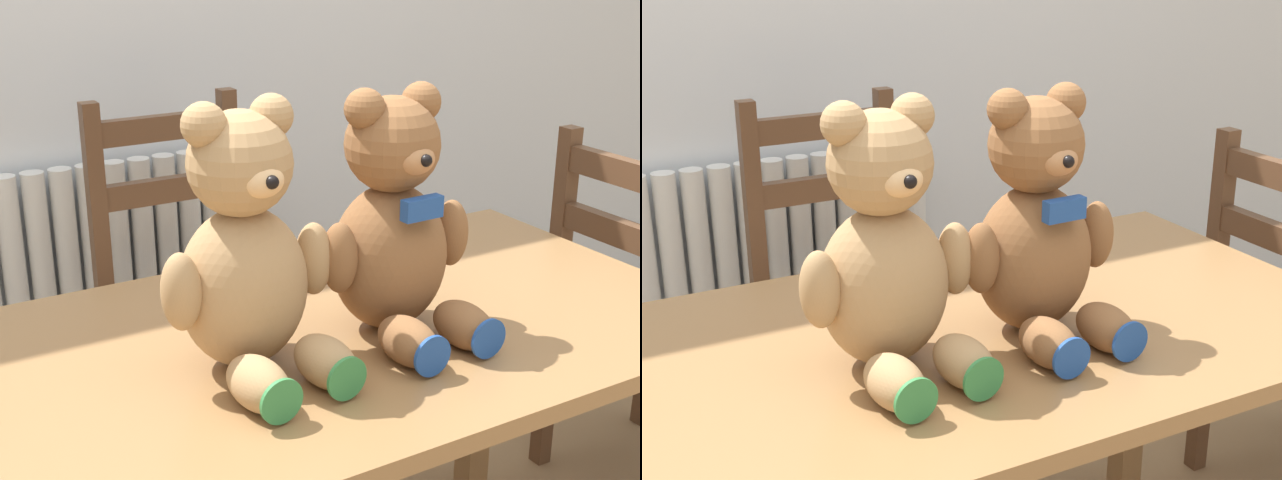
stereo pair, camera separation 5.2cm
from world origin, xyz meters
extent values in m
cylinder|color=silver|center=(-0.27, 1.45, 0.39)|extent=(0.06, 0.06, 0.77)
cylinder|color=silver|center=(-0.20, 1.45, 0.39)|extent=(0.06, 0.06, 0.77)
cylinder|color=silver|center=(-0.13, 1.45, 0.39)|extent=(0.06, 0.06, 0.77)
cylinder|color=silver|center=(-0.06, 1.45, 0.39)|extent=(0.06, 0.06, 0.77)
cylinder|color=silver|center=(0.01, 1.45, 0.39)|extent=(0.06, 0.06, 0.77)
cylinder|color=silver|center=(0.08, 1.45, 0.39)|extent=(0.06, 0.06, 0.77)
cylinder|color=silver|center=(0.15, 1.45, 0.39)|extent=(0.06, 0.06, 0.77)
cylinder|color=silver|center=(0.22, 1.45, 0.39)|extent=(0.06, 0.06, 0.77)
cylinder|color=silver|center=(0.29, 1.45, 0.39)|extent=(0.06, 0.06, 0.77)
cylinder|color=silver|center=(0.36, 1.45, 0.39)|extent=(0.06, 0.06, 0.77)
cylinder|color=silver|center=(0.43, 1.45, 0.39)|extent=(0.06, 0.06, 0.77)
cylinder|color=silver|center=(0.50, 1.45, 0.39)|extent=(0.06, 0.06, 0.77)
cube|color=silver|center=(0.12, 1.45, 0.02)|extent=(0.84, 0.10, 0.04)
cube|color=olive|center=(0.00, 0.37, 0.71)|extent=(1.53, 0.74, 0.03)
cube|color=olive|center=(0.71, 0.69, 0.35)|extent=(0.06, 0.06, 0.70)
cube|color=brown|center=(0.14, 1.02, 0.45)|extent=(0.38, 0.43, 0.03)
cube|color=brown|center=(0.31, 0.83, 0.22)|extent=(0.04, 0.04, 0.43)
cube|color=brown|center=(-0.03, 0.83, 0.22)|extent=(0.04, 0.04, 0.43)
cube|color=brown|center=(0.31, 1.22, 0.49)|extent=(0.04, 0.04, 0.98)
cube|color=brown|center=(-0.03, 1.22, 0.49)|extent=(0.04, 0.04, 0.98)
cube|color=brown|center=(0.14, 1.22, 0.90)|extent=(0.30, 0.03, 0.06)
cube|color=brown|center=(0.14, 1.22, 0.75)|extent=(0.30, 0.03, 0.06)
cube|color=brown|center=(0.96, 0.70, 0.46)|extent=(0.04, 0.04, 0.91)
cube|color=brown|center=(0.96, 0.51, 0.70)|extent=(0.03, 0.33, 0.06)
ellipsoid|color=tan|center=(-0.07, 0.34, 0.85)|extent=(0.22, 0.19, 0.25)
sphere|color=tan|center=(-0.07, 0.34, 1.04)|extent=(0.16, 0.16, 0.16)
sphere|color=tan|center=(-0.01, 0.34, 1.10)|extent=(0.07, 0.07, 0.07)
sphere|color=tan|center=(-0.12, 0.33, 1.10)|extent=(0.07, 0.07, 0.07)
ellipsoid|color=#E5B279|center=(-0.06, 0.28, 1.03)|extent=(0.07, 0.06, 0.05)
sphere|color=black|center=(-0.06, 0.25, 1.03)|extent=(0.02, 0.02, 0.02)
ellipsoid|color=tan|center=(0.04, 0.33, 0.88)|extent=(0.06, 0.06, 0.12)
ellipsoid|color=tan|center=(-0.18, 0.31, 0.88)|extent=(0.06, 0.06, 0.12)
ellipsoid|color=tan|center=(0.00, 0.21, 0.76)|extent=(0.08, 0.13, 0.07)
cylinder|color=#337F42|center=(0.00, 0.16, 0.76)|extent=(0.07, 0.01, 0.07)
ellipsoid|color=tan|center=(-0.11, 0.20, 0.76)|extent=(0.08, 0.13, 0.07)
cylinder|color=#337F42|center=(-0.11, 0.15, 0.76)|extent=(0.07, 0.01, 0.07)
ellipsoid|color=brown|center=(0.19, 0.34, 0.85)|extent=(0.20, 0.17, 0.24)
sphere|color=brown|center=(0.19, 0.34, 1.04)|extent=(0.15, 0.15, 0.15)
sphere|color=brown|center=(0.25, 0.34, 1.10)|extent=(0.06, 0.06, 0.06)
sphere|color=brown|center=(0.14, 0.34, 1.10)|extent=(0.06, 0.06, 0.06)
ellipsoid|color=#B2794C|center=(0.20, 0.28, 1.03)|extent=(0.07, 0.06, 0.05)
sphere|color=black|center=(0.20, 0.25, 1.03)|extent=(0.02, 0.02, 0.02)
ellipsoid|color=brown|center=(0.31, 0.32, 0.88)|extent=(0.06, 0.06, 0.11)
ellipsoid|color=brown|center=(0.08, 0.31, 0.88)|extent=(0.06, 0.06, 0.11)
ellipsoid|color=brown|center=(0.25, 0.21, 0.76)|extent=(0.08, 0.12, 0.07)
cylinder|color=#1E4793|center=(0.25, 0.15, 0.76)|extent=(0.07, 0.01, 0.06)
ellipsoid|color=brown|center=(0.14, 0.21, 0.76)|extent=(0.08, 0.12, 0.07)
cylinder|color=#1E4793|center=(0.14, 0.15, 0.76)|extent=(0.07, 0.01, 0.06)
cube|color=#1E4793|center=(0.20, 0.26, 0.95)|extent=(0.07, 0.02, 0.03)
camera|label=1|loc=(-0.59, -0.78, 1.37)|focal=50.00mm
camera|label=2|loc=(-0.54, -0.80, 1.37)|focal=50.00mm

